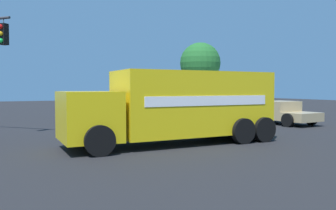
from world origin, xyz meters
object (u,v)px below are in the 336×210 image
pedestrian_near_corner (233,100)px  pickup_tan (277,112)px  delivery_truck (178,106)px  shade_tree_near (200,63)px

pedestrian_near_corner → pickup_tan: bearing=65.4°
pickup_tan → pedestrian_near_corner: bearing=-114.6°
delivery_truck → shade_tree_near: 19.62m
delivery_truck → pickup_tan: bearing=-156.8°
delivery_truck → shade_tree_near: (-11.13, -15.86, 3.07)m
delivery_truck → pedestrian_near_corner: 20.16m
delivery_truck → pickup_tan: delivery_truck is taller
pickup_tan → delivery_truck: bearing=23.2°
pedestrian_near_corner → shade_tree_near: size_ratio=0.26×
shade_tree_near → delivery_truck: bearing=54.9°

